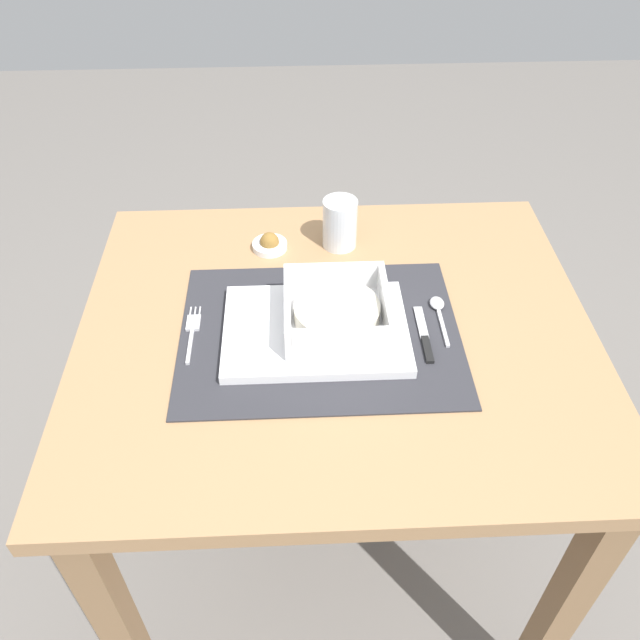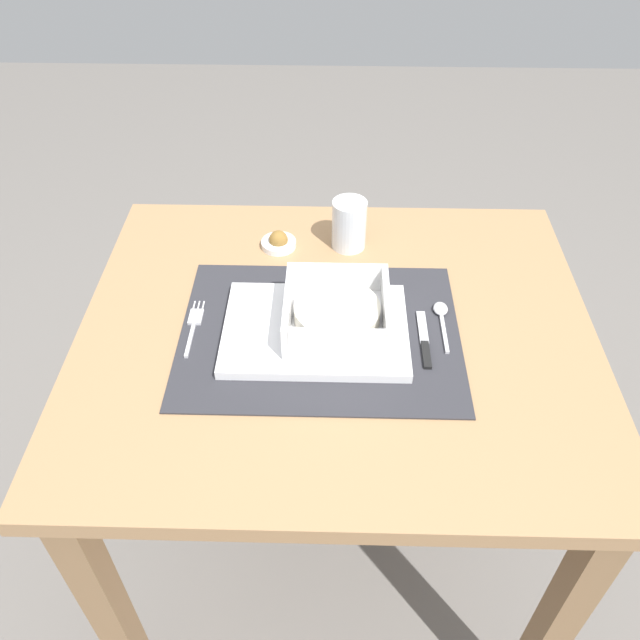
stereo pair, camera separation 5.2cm
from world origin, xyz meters
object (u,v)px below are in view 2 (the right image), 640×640
(dining_table, at_px, (335,378))
(porridge_bowl, at_px, (337,314))
(spoon, at_px, (441,314))
(butter_knife, at_px, (424,342))
(drinking_glass, at_px, (349,227))
(fork, at_px, (194,323))
(condiment_saucer, at_px, (279,242))

(dining_table, height_order, porridge_bowl, porridge_bowl)
(spoon, xyz_separation_m, butter_knife, (-0.03, -0.06, -0.00))
(dining_table, relative_size, spoon, 7.25)
(dining_table, relative_size, drinking_glass, 8.87)
(fork, height_order, spoon, spoon)
(porridge_bowl, bearing_deg, drinking_glass, 84.96)
(porridge_bowl, relative_size, butter_knife, 1.24)
(condiment_saucer, bearing_deg, spoon, -34.00)
(spoon, bearing_deg, porridge_bowl, -168.18)
(porridge_bowl, bearing_deg, butter_knife, -9.69)
(fork, bearing_deg, butter_knife, -2.36)
(porridge_bowl, bearing_deg, condiment_saucer, 115.46)
(fork, distance_m, spoon, 0.41)
(fork, height_order, drinking_glass, drinking_glass)
(porridge_bowl, relative_size, drinking_glass, 1.73)
(butter_knife, distance_m, drinking_glass, 0.29)
(spoon, height_order, condiment_saucer, condiment_saucer)
(porridge_bowl, xyz_separation_m, condiment_saucer, (-0.11, 0.23, -0.03))
(spoon, relative_size, drinking_glass, 1.22)
(dining_table, bearing_deg, porridge_bowl, -91.76)
(spoon, xyz_separation_m, condiment_saucer, (-0.28, 0.19, 0.00))
(drinking_glass, distance_m, condiment_saucer, 0.14)
(dining_table, distance_m, spoon, 0.22)
(spoon, bearing_deg, butter_knife, -118.95)
(porridge_bowl, relative_size, fork, 1.25)
(dining_table, distance_m, fork, 0.26)
(porridge_bowl, bearing_deg, dining_table, 88.24)
(fork, xyz_separation_m, condiment_saucer, (0.12, 0.22, 0.00))
(fork, relative_size, butter_knife, 0.99)
(porridge_bowl, height_order, drinking_glass, drinking_glass)
(spoon, distance_m, butter_knife, 0.07)
(dining_table, height_order, condiment_saucer, condiment_saucer)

